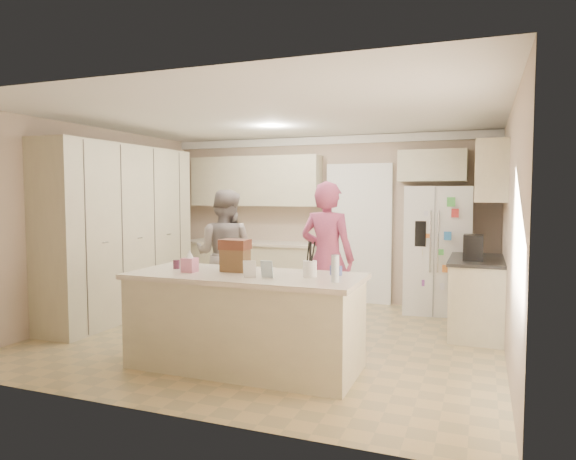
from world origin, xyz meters
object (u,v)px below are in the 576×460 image
at_px(coffee_maker, 473,247).
at_px(teen_boy, 225,254).
at_px(dollhouse_body, 235,260).
at_px(island_base, 245,323).
at_px(teen_girl, 327,259).
at_px(tissue_box, 190,265).
at_px(utensil_crock, 310,269).
at_px(refrigerator, 436,250).

height_order(coffee_maker, teen_boy, teen_boy).
bearing_deg(dollhouse_body, island_base, -33.69).
height_order(island_base, teen_girl, teen_girl).
height_order(dollhouse_body, teen_boy, teen_boy).
bearing_deg(tissue_box, utensil_crock, 7.13).
bearing_deg(teen_boy, utensil_crock, 131.63).
relative_size(island_base, teen_boy, 1.26).
height_order(tissue_box, dollhouse_body, dollhouse_body).
relative_size(island_base, utensil_crock, 14.67).
distance_m(dollhouse_body, teen_girl, 1.43).
xyz_separation_m(utensil_crock, dollhouse_body, (-0.80, 0.05, 0.04)).
height_order(refrigerator, tissue_box, refrigerator).
bearing_deg(refrigerator, teen_girl, -129.67).
bearing_deg(island_base, teen_boy, 123.20).
xyz_separation_m(refrigerator, dollhouse_body, (-1.69, -3.00, 0.14)).
bearing_deg(island_base, refrigerator, 63.66).
xyz_separation_m(refrigerator, island_base, (-1.54, -3.10, -0.46)).
bearing_deg(coffee_maker, teen_boy, -176.83).
bearing_deg(island_base, tissue_box, -169.70).
bearing_deg(teen_girl, island_base, 79.88).
xyz_separation_m(tissue_box, teen_boy, (-0.58, 1.82, -0.12)).
bearing_deg(tissue_box, coffee_maker, 37.57).
bearing_deg(dollhouse_body, refrigerator, 60.68).
bearing_deg(refrigerator, island_base, -122.56).
distance_m(island_base, dollhouse_body, 0.62).
bearing_deg(teen_girl, utensil_crock, 106.10).
xyz_separation_m(island_base, teen_boy, (-1.13, 1.72, 0.44)).
bearing_deg(tissue_box, refrigerator, 56.92).
height_order(utensil_crock, teen_boy, teen_boy).
relative_size(coffee_maker, utensil_crock, 2.00).
relative_size(island_base, teen_girl, 1.19).
height_order(utensil_crock, dollhouse_body, dollhouse_body).
distance_m(utensil_crock, dollhouse_body, 0.80).
bearing_deg(utensil_crock, dollhouse_body, 176.42).
distance_m(island_base, tissue_box, 0.79).
xyz_separation_m(tissue_box, dollhouse_body, (0.40, 0.20, 0.04)).
height_order(dollhouse_body, teen_girl, teen_girl).
relative_size(coffee_maker, teen_boy, 0.17).
distance_m(tissue_box, teen_girl, 1.79).
bearing_deg(tissue_box, island_base, 10.30).
xyz_separation_m(coffee_maker, teen_boy, (-3.18, -0.18, -0.19)).
relative_size(utensil_crock, dollhouse_body, 0.58).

